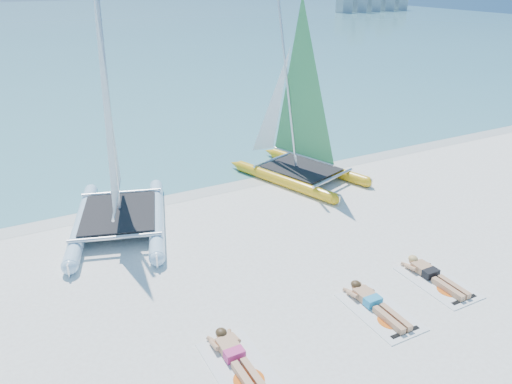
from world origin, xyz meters
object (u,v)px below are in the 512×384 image
Objects in this scene: sunbather_b at (374,302)px; sunbather_a at (235,356)px; sunbather_c at (432,274)px; towel_a at (240,367)px; towel_b at (380,312)px; towel_c at (438,282)px; catamaran_blue at (112,156)px; catamaran_yellow at (292,120)px.

sunbather_a is at bearing -178.82° from sunbather_b.
sunbather_b is at bearing -173.77° from sunbather_c.
sunbather_c is (5.18, 0.47, 0.11)m from towel_a.
towel_b is at bearing -168.10° from sunbather_c.
sunbather_a is 5.18m from towel_c.
towel_a is 3.30m from sunbather_b.
sunbather_c is at bearing 11.90° from towel_b.
towel_b is at bearing 1.18° from towel_a.
sunbather_b is (3.29, 0.26, 0.11)m from towel_a.
towel_c is (5.18, 0.27, 0.00)m from towel_a.
sunbather_b is (3.82, -6.27, -1.93)m from catamaran_blue.
sunbather_c is at bearing 3.03° from sunbather_a.
sunbather_b is at bearing 1.18° from sunbather_a.
towel_a is 1.07× the size of sunbather_c.
catamaran_yellow is (6.17, 0.93, -0.09)m from catamaran_blue.
towel_a is at bearing -175.48° from sunbather_b.
catamaran_blue is 6.24m from catamaran_yellow.
catamaran_yellow is at bearing 52.14° from sunbather_a.
catamaran_yellow is 3.37× the size of towel_b.
sunbather_a reaches higher than towel_a.
towel_a is (0.52, -6.53, -2.04)m from catamaran_blue.
sunbather_a is at bearing -179.09° from towel_c.
catamaran_yellow is at bearing 71.87° from sunbather_b.
catamaran_yellow is 7.46m from towel_c.
sunbather_c is (5.18, 0.27, 0.00)m from sunbather_a.
towel_a is at bearing -178.82° from towel_b.
sunbather_b is 1.89m from towel_c.
sunbather_c reaches higher than towel_c.
towel_a is 0.22m from sunbather_a.
towel_a is (-5.65, -7.46, -1.96)m from catamaran_yellow.
catamaran_blue is 1.10× the size of catamaran_yellow.
sunbather_c reaches higher than towel_a.
sunbather_c is at bearing 5.14° from towel_a.
sunbather_c is at bearing 6.23° from sunbather_b.
sunbather_c is at bearing -112.30° from catamaran_yellow.
towel_b is at bearing -90.00° from sunbather_b.
sunbather_b is (0.00, 0.19, 0.11)m from towel_b.
towel_c is (1.89, 0.01, -0.11)m from sunbather_b.
towel_a is 5.20m from sunbather_c.
towel_b is (3.29, -0.12, -0.11)m from sunbather_a.
catamaran_blue is 3.72× the size of towel_c.
catamaran_blue reaches higher than towel_c.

